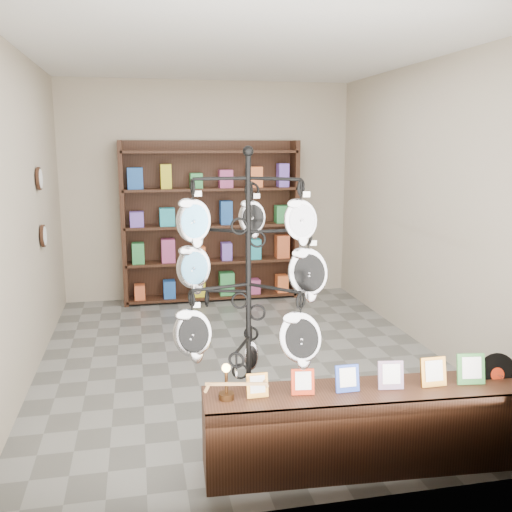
{
  "coord_description": "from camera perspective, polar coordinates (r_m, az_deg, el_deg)",
  "views": [
    {
      "loc": [
        -0.99,
        -5.46,
        2.15
      ],
      "look_at": [
        -0.06,
        -1.0,
        1.25
      ],
      "focal_mm": 40.0,
      "sensor_mm": 36.0,
      "label": 1
    }
  ],
  "objects": [
    {
      "name": "back_shelving",
      "position": [
        7.9,
        -4.52,
        2.94
      ],
      "size": [
        2.42,
        0.36,
        2.2
      ],
      "color": "black",
      "rests_on": "ground"
    },
    {
      "name": "front_shelf",
      "position": [
        4.09,
        11.05,
        -16.41
      ],
      "size": [
        2.23,
        0.59,
        0.78
      ],
      "rotation": [
        0.0,
        0.0,
        -0.06
      ],
      "color": "black",
      "rests_on": "ground"
    },
    {
      "name": "wall_clocks",
      "position": [
        6.37,
        -20.69,
        4.56
      ],
      "size": [
        0.03,
        0.24,
        0.84
      ],
      "color": "black",
      "rests_on": "ground"
    },
    {
      "name": "ground",
      "position": [
        5.95,
        -1.47,
        -10.06
      ],
      "size": [
        5.0,
        5.0,
        0.0
      ],
      "primitive_type": "plane",
      "color": "slate",
      "rests_on": "ground"
    },
    {
      "name": "display_tree",
      "position": [
        3.76,
        -0.75,
        -2.9
      ],
      "size": [
        1.13,
        1.11,
        2.14
      ],
      "rotation": [
        0.0,
        0.0,
        -0.28
      ],
      "color": "black",
      "rests_on": "ground"
    },
    {
      "name": "room_envelope",
      "position": [
        5.56,
        -1.57,
        8.04
      ],
      "size": [
        5.0,
        5.0,
        5.0
      ],
      "color": "#ABA089",
      "rests_on": "ground"
    }
  ]
}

